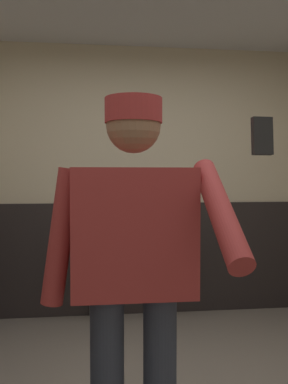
{
  "coord_description": "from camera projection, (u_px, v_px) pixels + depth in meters",
  "views": [
    {
      "loc": [
        -0.38,
        -1.89,
        1.33
      ],
      "look_at": [
        -0.11,
        0.34,
        1.25
      ],
      "focal_mm": 37.52,
      "sensor_mm": 36.0,
      "label": 1
    }
  ],
  "objects": [
    {
      "name": "wall_back",
      "position": [
        135.0,
        181.0,
        3.96
      ],
      "size": [
        3.94,
        0.12,
        2.6
      ],
      "primitive_type": "cube",
      "color": "beige",
      "rests_on": "ground_plane"
    },
    {
      "name": "wainscot_band_back",
      "position": [
        136.0,
        258.0,
        3.91
      ],
      "size": [
        3.34,
        0.03,
        1.08
      ],
      "primitive_type": "cube",
      "color": "black",
      "rests_on": "ground_plane"
    },
    {
      "name": "urinal_left",
      "position": [
        92.0,
        237.0,
        3.71
      ],
      "size": [
        0.4,
        0.34,
        1.24
      ],
      "color": "white",
      "rests_on": "ground_plane"
    },
    {
      "name": "urinal_middle",
      "position": [
        171.0,
        236.0,
        3.8
      ],
      "size": [
        0.4,
        0.34,
        1.24
      ],
      "color": "white",
      "rests_on": "ground_plane"
    },
    {
      "name": "privacy_divider_panel",
      "position": [
        133.0,
        219.0,
        3.68
      ],
      "size": [
        0.04,
        0.4,
        0.9
      ],
      "primitive_type": "cube",
      "color": "#4C4C51"
    },
    {
      "name": "person",
      "position": [
        134.0,
        262.0,
        1.64
      ],
      "size": [
        0.72,
        0.6,
        1.65
      ],
      "color": "#2D3342",
      "rests_on": "ground_plane"
    },
    {
      "name": "cell_phone",
      "position": [
        262.0,
        136.0,
        1.17
      ],
      "size": [
        0.06,
        0.03,
        0.11
      ],
      "primitive_type": "cube",
      "rotation": [
        -0.08,
        0.0,
        0.07
      ],
      "color": "black"
    }
  ]
}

